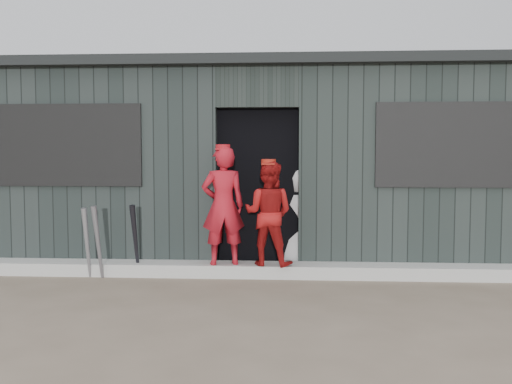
# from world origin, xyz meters

# --- Properties ---
(ground) EXTENTS (80.00, 80.00, 0.00)m
(ground) POSITION_xyz_m (0.00, 0.00, 0.00)
(ground) COLOR brown
(ground) RESTS_ON ground
(curb) EXTENTS (8.00, 0.36, 0.15)m
(curb) POSITION_xyz_m (0.00, 1.82, 0.07)
(curb) COLOR #A9A9A3
(curb) RESTS_ON ground
(bat_left) EXTENTS (0.09, 0.20, 0.83)m
(bat_left) POSITION_xyz_m (-1.95, 1.59, 0.42)
(bat_left) COLOR gray
(bat_left) RESTS_ON ground
(bat_mid) EXTENTS (0.14, 0.20, 0.86)m
(bat_mid) POSITION_xyz_m (-1.81, 1.56, 0.43)
(bat_mid) COLOR slate
(bat_mid) RESTS_ON ground
(bat_right) EXTENTS (0.08, 0.28, 0.86)m
(bat_right) POSITION_xyz_m (-1.42, 1.72, 0.43)
(bat_right) COLOR black
(bat_right) RESTS_ON ground
(player_red_left) EXTENTS (0.57, 0.44, 1.38)m
(player_red_left) POSITION_xyz_m (-0.38, 1.76, 0.84)
(player_red_left) COLOR #A91421
(player_red_left) RESTS_ON curb
(player_red_right) EXTENTS (0.68, 0.59, 1.21)m
(player_red_right) POSITION_xyz_m (0.15, 1.75, 0.75)
(player_red_right) COLOR maroon
(player_red_right) RESTS_ON curb
(player_grey_back) EXTENTS (0.69, 0.52, 1.29)m
(player_grey_back) POSITION_xyz_m (0.52, 2.28, 0.64)
(player_grey_back) COLOR #B8B8B8
(player_grey_back) RESTS_ON ground
(dugout) EXTENTS (8.30, 3.30, 2.62)m
(dugout) POSITION_xyz_m (-0.00, 3.50, 1.29)
(dugout) COLOR black
(dugout) RESTS_ON ground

